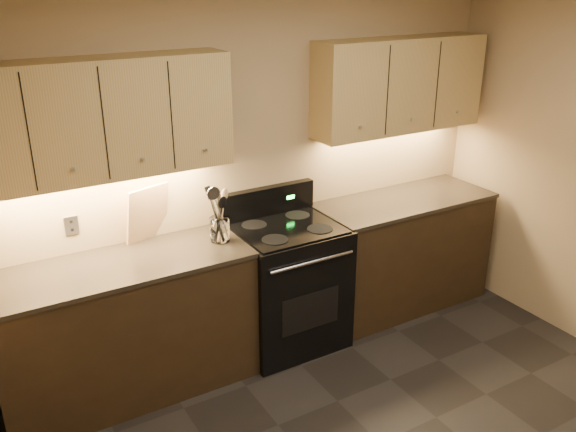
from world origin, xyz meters
name	(u,v)px	position (x,y,z in m)	size (l,w,h in m)	color
wall_back	(254,167)	(0.00, 2.00, 1.30)	(4.00, 0.04, 2.60)	#9E855D
counter_left	(127,328)	(-1.10, 1.70, 0.47)	(1.62, 0.62, 0.93)	black
counter_right	(401,251)	(1.18, 1.70, 0.47)	(1.46, 0.62, 0.93)	black
stove	(286,283)	(0.08, 1.68, 0.48)	(0.76, 0.68, 1.14)	black
upper_cab_left	(97,119)	(-1.10, 1.85, 1.80)	(1.60, 0.30, 0.70)	tan
upper_cab_right	(400,85)	(1.18, 1.85, 1.80)	(1.44, 0.30, 0.70)	tan
outlet_plate	(72,226)	(-1.30, 1.99, 1.12)	(0.09, 0.01, 0.12)	#B2B5BA
utensil_crock	(220,230)	(-0.42, 1.70, 1.01)	(0.15, 0.15, 0.16)	white
cutting_board	(148,213)	(-0.82, 1.95, 1.12)	(0.31, 0.02, 0.39)	tan
wooden_spoon	(218,216)	(-0.44, 1.69, 1.11)	(0.06, 0.06, 0.33)	tan
black_spoon	(216,216)	(-0.43, 1.72, 1.10)	(0.06, 0.06, 0.31)	black
black_turner	(222,213)	(-0.41, 1.67, 1.14)	(0.08, 0.08, 0.38)	black
steel_spatula	(222,213)	(-0.40, 1.71, 1.12)	(0.08, 0.08, 0.35)	silver
steel_skimmer	(226,212)	(-0.38, 1.68, 1.13)	(0.09, 0.09, 0.37)	silver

